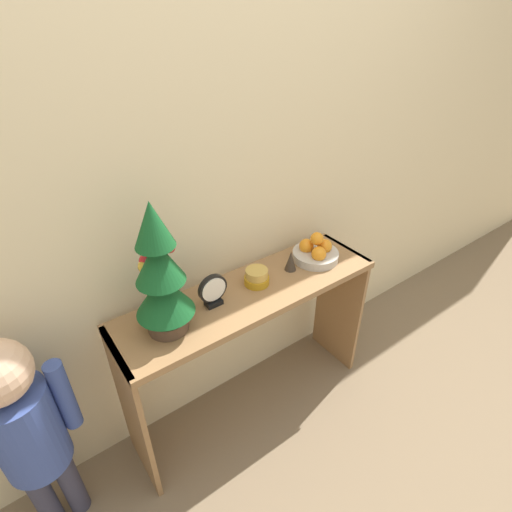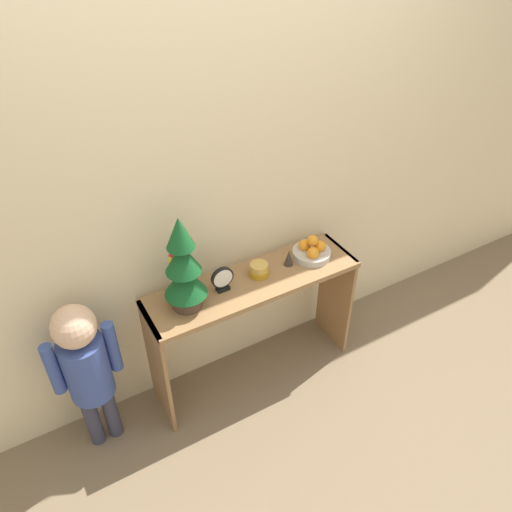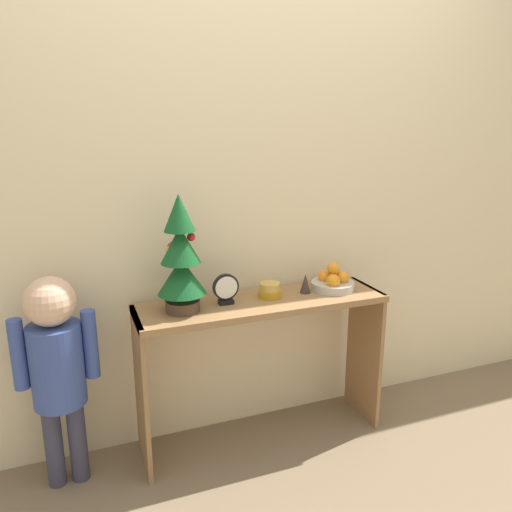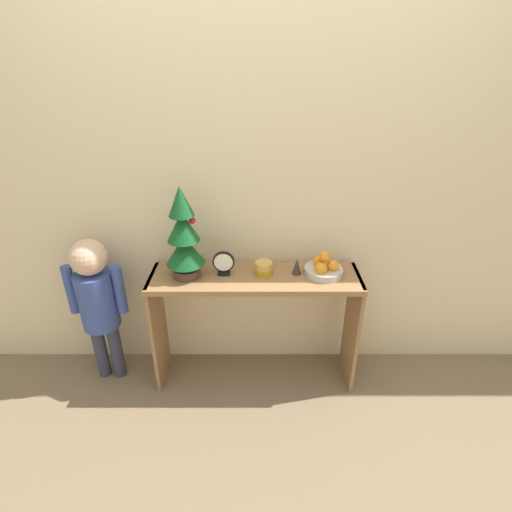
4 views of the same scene
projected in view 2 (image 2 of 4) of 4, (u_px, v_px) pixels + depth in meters
ground_plane at (268, 390)px, 2.90m from camera, size 12.00×12.00×0.00m
back_wall at (232, 171)px, 2.39m from camera, size 7.00×0.05×2.50m
console_table at (253, 303)px, 2.67m from camera, size 1.15×0.33×0.71m
mini_tree at (183, 267)px, 2.28m from camera, size 0.21×0.21×0.51m
fruit_bowl at (312, 251)px, 2.71m from camera, size 0.21×0.21×0.14m
singing_bowl at (259, 270)px, 2.59m from camera, size 0.10×0.10×0.07m
desk_clock at (222, 279)px, 2.47m from camera, size 0.12×0.04×0.14m
figurine at (289, 258)px, 2.65m from camera, size 0.05×0.05×0.09m
child_figure at (85, 364)px, 2.31m from camera, size 0.33×0.21×0.92m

